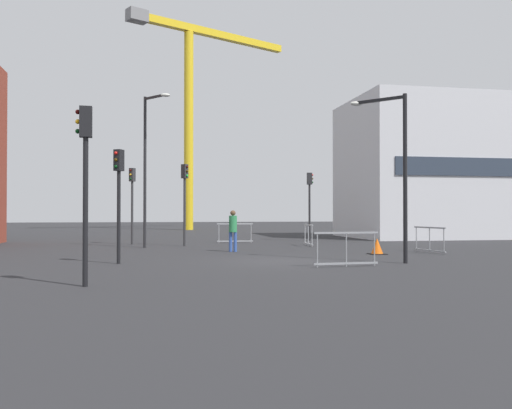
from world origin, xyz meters
name	(u,v)px	position (x,y,z in m)	size (l,w,h in m)	color
ground	(280,261)	(0.00, 0.00, 0.00)	(160.00, 160.00, 0.00)	#28282B
office_block	(437,169)	(14.70, 16.18, 4.59)	(11.87, 8.63, 9.18)	silver
construction_crane	(193,89)	(-0.30, 35.83, 13.67)	(16.35, 9.09, 20.12)	yellow
streetlamp_tall	(148,158)	(-4.53, 8.22, 4.25)	(1.22, 1.36, 7.21)	#232326
streetlamp_short	(396,159)	(3.65, -1.37, 3.46)	(1.48, 1.53, 5.62)	black
traffic_light_crosswalk	(132,193)	(-5.34, 11.31, 2.69)	(0.35, 0.39, 4.01)	#2D2D30
traffic_light_far	(85,166)	(-5.89, -5.68, 2.74)	(0.38, 0.26, 4.09)	black
traffic_light_near	(185,191)	(-2.72, 9.25, 2.74)	(0.37, 0.37, 4.08)	#2D2D30
traffic_light_verge	(310,195)	(4.90, 13.25, 2.71)	(0.38, 0.26, 4.04)	#232326
traffic_light_island	(119,187)	(-5.45, 0.00, 2.53)	(0.35, 0.39, 3.74)	black
pedestrian_walking	(233,228)	(-0.94, 4.88, 1.03)	(0.34, 0.34, 1.77)	#33519E
safety_barrier_mid_span	(308,235)	(3.42, 8.39, 0.56)	(0.19, 1.87, 1.08)	#B2B5BA
safety_barrier_right_run	(430,239)	(7.00, 2.68, 0.56)	(0.32, 2.11, 1.08)	gray
safety_barrier_rear	(346,248)	(1.55, -2.33, 0.56)	(2.13, 0.23, 1.08)	gray
safety_barrier_left_run	(235,233)	(0.19, 11.69, 0.56)	(1.99, 0.07, 1.08)	#9EA0A5
traffic_cone_striped	(377,247)	(4.53, 2.32, 0.30)	(0.64, 0.64, 0.65)	black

